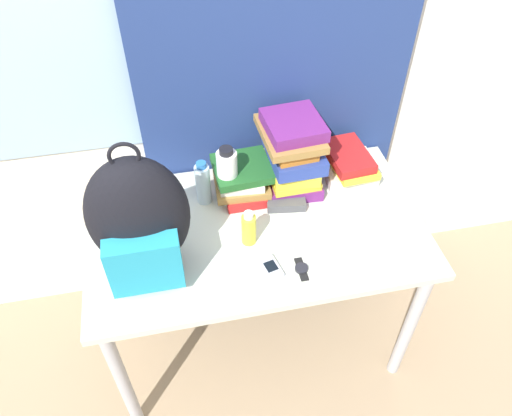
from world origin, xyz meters
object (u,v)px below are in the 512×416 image
object	(u,v)px
sports_bottle	(228,177)
wristwatch	(301,269)
backpack	(139,220)
sunscreen_bottle	(249,229)
book_stack_left	(241,176)
book_stack_right	(349,163)
cell_phone	(271,268)
water_bottle	(203,183)
book_stack_center	(292,153)
sunglasses_case	(286,205)

from	to	relation	value
sports_bottle	wristwatch	xyz separation A→B (m)	(0.19, -0.40, -0.12)
backpack	sunscreen_bottle	size ratio (longest dim) A/B	3.59
backpack	book_stack_left	distance (m)	0.52
book_stack_right	wristwatch	world-z (taller)	book_stack_right
cell_phone	water_bottle	bearing A→B (deg)	114.96
book_stack_left	sports_bottle	bearing A→B (deg)	-139.25
backpack	book_stack_left	size ratio (longest dim) A/B	1.90
water_bottle	cell_phone	xyz separation A→B (m)	(0.18, -0.39, -0.08)
backpack	cell_phone	distance (m)	0.48
book_stack_center	book_stack_right	xyz separation A→B (m)	(0.24, -0.00, -0.09)
water_bottle	sports_bottle	xyz separation A→B (m)	(0.09, -0.01, 0.03)
book_stack_center	sports_bottle	xyz separation A→B (m)	(-0.27, -0.05, -0.03)
book_stack_left	sports_bottle	xyz separation A→B (m)	(-0.06, -0.05, 0.06)
sunglasses_case	wristwatch	world-z (taller)	sunglasses_case
book_stack_center	water_bottle	distance (m)	0.37
book_stack_left	sports_bottle	distance (m)	0.10
cell_phone	sunglasses_case	bearing A→B (deg)	65.81
book_stack_left	sunscreen_bottle	xyz separation A→B (m)	(-0.02, -0.28, 0.00)
book_stack_center	wristwatch	world-z (taller)	book_stack_center
cell_phone	backpack	bearing A→B (deg)	165.19
book_stack_right	book_stack_center	bearing A→B (deg)	179.33
water_bottle	cell_phone	world-z (taller)	water_bottle
water_bottle	sunscreen_bottle	distance (m)	0.28
book_stack_center	sports_bottle	distance (m)	0.27
backpack	water_bottle	bearing A→B (deg)	50.16
sports_bottle	book_stack_right	bearing A→B (deg)	5.32
water_bottle	sunglasses_case	distance (m)	0.33
backpack	cell_phone	xyz separation A→B (m)	(0.41, -0.11, -0.22)
water_bottle	sunglasses_case	xyz separation A→B (m)	(0.31, -0.11, -0.07)
water_bottle	book_stack_center	bearing A→B (deg)	5.67
sunscreen_bottle	cell_phone	distance (m)	0.16
sports_bottle	book_stack_left	bearing A→B (deg)	40.75
wristwatch	sunglasses_case	bearing A→B (deg)	85.88
backpack	wristwatch	bearing A→B (deg)	-14.42
book_stack_center	sports_bottle	world-z (taller)	book_stack_center
book_stack_right	wristwatch	distance (m)	0.55
sunscreen_bottle	backpack	bearing A→B (deg)	-174.75
sunscreen_bottle	book_stack_right	bearing A→B (deg)	30.46
sunscreen_bottle	sunglasses_case	world-z (taller)	sunscreen_bottle
wristwatch	sunscreen_bottle	bearing A→B (deg)	132.73
sunglasses_case	book_stack_right	bearing A→B (deg)	25.18
book_stack_left	book_stack_center	xyz separation A→B (m)	(0.20, -0.00, 0.08)
book_stack_left	book_stack_center	world-z (taller)	book_stack_center
water_bottle	sunscreen_bottle	xyz separation A→B (m)	(0.13, -0.25, -0.02)
sports_bottle	sunglasses_case	distance (m)	0.25
backpack	sunglasses_case	size ratio (longest dim) A/B	3.38
water_bottle	wristwatch	bearing A→B (deg)	-55.32
book_stack_right	cell_phone	size ratio (longest dim) A/B	2.40
book_stack_left	wristwatch	size ratio (longest dim) A/B	2.74
sports_bottle	water_bottle	bearing A→B (deg)	171.20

